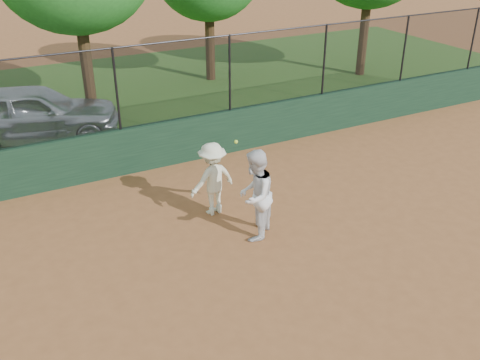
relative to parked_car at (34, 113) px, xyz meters
name	(u,v)px	position (x,y,z in m)	size (l,w,h in m)	color
ground	(259,304)	(2.08, -9.41, -0.81)	(80.00, 80.00, 0.00)	#955830
back_wall	(142,148)	(2.08, -3.41, -0.21)	(26.00, 0.20, 1.20)	#173420
grass_strip	(88,103)	(2.08, 2.59, -0.80)	(36.00, 12.00, 0.01)	#2B5219
parked_car	(34,113)	(0.00, 0.00, 0.00)	(1.91, 4.74, 1.62)	silver
player_second	(255,195)	(3.06, -7.50, 0.14)	(0.92, 0.72, 1.90)	silver
player_main	(213,179)	(2.73, -6.23, 0.02)	(1.15, 0.79, 1.79)	beige
fence_assembly	(136,85)	(2.05, -3.41, 1.43)	(26.00, 0.06, 2.00)	black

